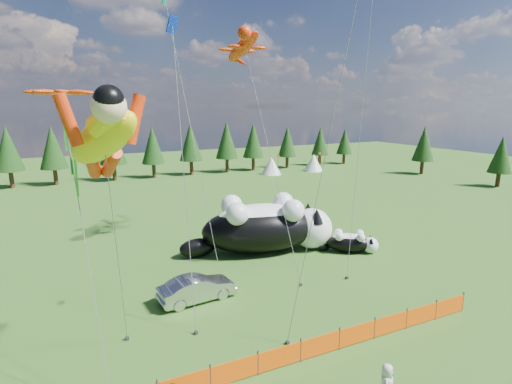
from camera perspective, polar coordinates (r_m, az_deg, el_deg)
ground at (r=20.32m, az=-0.92°, el=-19.35°), size 160.00×160.00×0.00m
safety_fence at (r=17.80m, az=3.41°, el=-22.50°), size 22.06×0.06×1.10m
tree_line at (r=61.56m, az=-18.64°, el=5.32°), size 90.00×4.00×8.00m
festival_tents at (r=59.39m, az=-7.27°, el=3.10°), size 50.00×3.20×2.80m
cat_large at (r=29.61m, az=1.55°, el=-4.83°), size 11.43×5.84×4.17m
cat_small at (r=30.64m, az=13.46°, el=-6.97°), size 3.95×3.14×1.61m
car at (r=23.03m, az=-8.38°, el=-13.48°), size 4.45×1.95×1.42m
spectator_e at (r=16.69m, az=18.11°, el=-24.63°), size 0.90×0.89×1.57m
superhero_kite at (r=15.06m, az=-21.06°, el=7.18°), size 5.61×5.75×11.65m
gecko_kite at (r=31.34m, az=-1.89°, el=19.95°), size 3.68×12.81×17.49m
flower_kite at (r=17.78m, az=-26.06°, el=12.15°), size 2.67×6.35×12.08m
diamond_kite_a at (r=22.92m, az=-11.75°, el=21.15°), size 1.50×5.82×16.01m
diamond_kite_d at (r=30.73m, az=-12.49°, el=23.65°), size 1.01×9.49×19.87m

